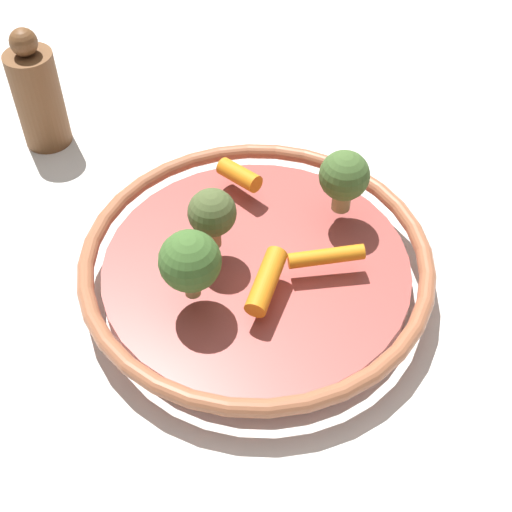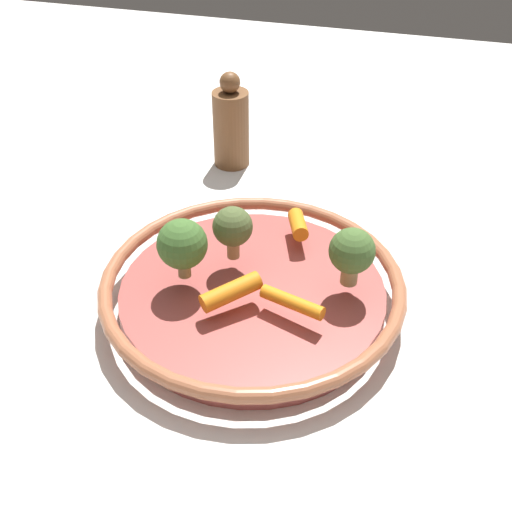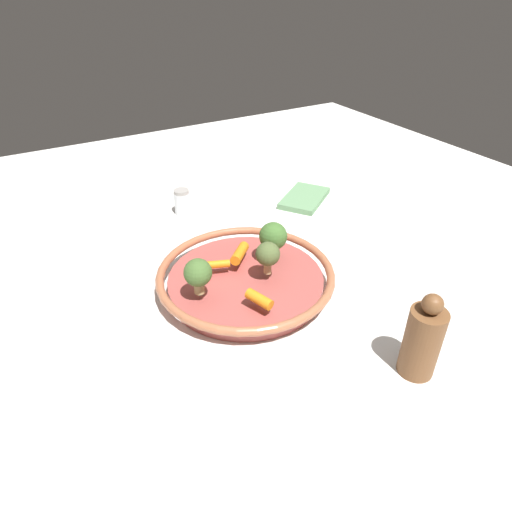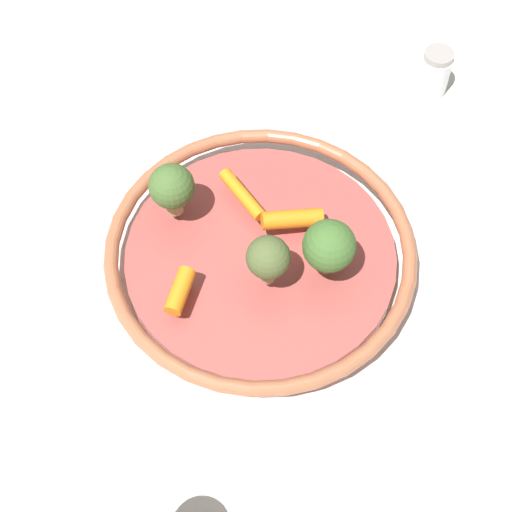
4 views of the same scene
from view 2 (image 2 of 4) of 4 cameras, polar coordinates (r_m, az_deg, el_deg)
name	(u,v)px [view 2 (image 2 of 4)]	position (r m, az deg, el deg)	size (l,w,h in m)	color
ground_plane	(252,306)	(0.69, -0.33, -4.62)	(1.96, 1.96, 0.00)	silver
serving_bowl	(252,291)	(0.67, -0.33, -3.19)	(0.33, 0.33, 0.04)	#A84C47
baby_carrot_right	(231,292)	(0.63, -2.30, -3.29)	(0.02, 0.02, 0.06)	orange
baby_carrot_back	(298,224)	(0.72, 3.86, 2.90)	(0.02, 0.02, 0.05)	orange
baby_carrot_left	(292,302)	(0.62, 3.32, -4.24)	(0.01, 0.01, 0.07)	orange
broccoli_floret_large	(182,245)	(0.64, -6.76, 1.05)	(0.05, 0.05, 0.07)	tan
broccoli_floret_edge	(233,228)	(0.66, -2.15, 2.61)	(0.04, 0.04, 0.06)	tan
broccoli_floret_small	(352,252)	(0.64, 8.75, 0.34)	(0.05, 0.05, 0.06)	tan
pepper_mill	(231,126)	(0.92, -2.30, 11.81)	(0.05, 0.05, 0.14)	brown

